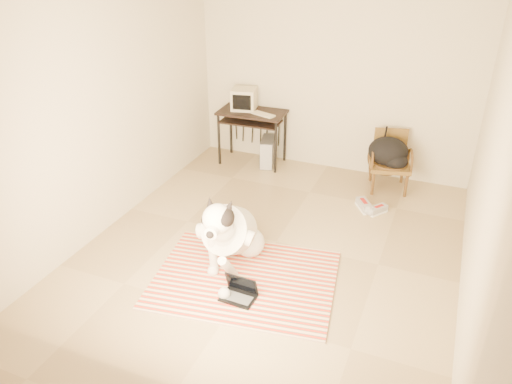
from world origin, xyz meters
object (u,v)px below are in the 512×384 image
Objects in this scene: crt_monitor at (244,99)px; backpack at (389,153)px; computer_desk at (252,119)px; rattan_chair at (390,161)px; pc_tower at (268,152)px; dog at (230,233)px; laptop at (240,292)px.

crt_monitor is 0.74× the size of backpack.
backpack is (2.06, -0.12, -0.16)m from computer_desk.
computer_desk is 1.26× the size of rattan_chair.
rattan_chair is at bearing -1.17° from computer_desk.
rattan_chair is (2.06, -0.04, -0.30)m from computer_desk.
pc_tower is at bearing 175.49° from backpack.
pc_tower is at bearing 4.18° from computer_desk.
pc_tower is at bearing 102.25° from dog.
computer_desk is (-0.80, 2.51, 0.32)m from dog.
laptop is 3.06m from backpack.
pc_tower is (-0.55, 2.53, -0.17)m from dog.
pc_tower is (0.40, -0.04, -0.76)m from crt_monitor.
dog is 2.59m from pc_tower.
dog is 0.67m from laptop.
crt_monitor reaches higher than rattan_chair.
crt_monitor is at bearing 110.31° from dog.
crt_monitor reaches higher than laptop.
pc_tower is 1.84m from backpack.
crt_monitor is 2.29m from rattan_chair.
pc_tower is at bearing 106.16° from laptop.
computer_desk is 1.83× the size of backpack.
dog is 2.70m from backpack.
rattan_chair is at bearing 62.92° from dog.
laptop is 3.13m from rattan_chair.
laptop is at bearing -67.37° from crt_monitor.
computer_desk is at bearing 107.76° from dog.
backpack is (1.80, -0.14, 0.34)m from pc_tower.
crt_monitor is at bearing 173.90° from pc_tower.
backpack is (0.92, 2.88, 0.47)m from laptop.
dog is 1.65× the size of rattan_chair.
computer_desk reaches higher than backpack.
rattan_chair is at bearing -1.92° from pc_tower.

